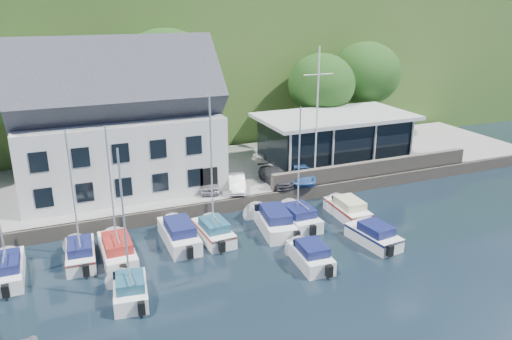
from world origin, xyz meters
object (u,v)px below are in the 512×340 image
object	(u,v)px
harbor_building	(119,130)
boat_r1_5	(273,218)
car_blue	(301,173)
boat_r1_4	(212,176)
car_dgrey	(276,176)
boat_r1_3	(179,232)
boat_r1_2	(111,188)
boat_r1_6	(299,165)
club_pavilion	(334,138)
boat_r1_1	(73,194)
car_silver	(208,181)
boat_r2_4	(374,233)
boat_r1_7	(347,207)
boat_r2_3	(310,253)
boat_r2_1	(124,224)
flagpole	(317,115)
car_white	(237,183)

from	to	relation	value
harbor_building	boat_r1_5	size ratio (longest dim) A/B	2.05
car_blue	boat_r1_4	distance (m)	10.50
car_dgrey	boat_r1_3	bearing A→B (deg)	-152.96
boat_r1_2	boat_r1_3	xyz separation A→B (m)	(3.81, 0.56, -3.63)
boat_r1_2	boat_r1_6	world-z (taller)	boat_r1_2
club_pavilion	boat_r1_3	bearing A→B (deg)	-152.48
car_dgrey	boat_r1_1	world-z (taller)	boat_r1_1
car_silver	boat_r2_4	size ratio (longest dim) A/B	0.69
boat_r1_7	boat_r2_3	distance (m)	7.36
boat_r1_3	boat_r1_4	bearing A→B (deg)	-8.85
car_dgrey	boat_r1_3	distance (m)	10.25
boat_r1_7	boat_r2_1	world-z (taller)	boat_r2_1
boat_r1_5	boat_r1_7	bearing A→B (deg)	6.23
boat_r1_2	car_dgrey	bearing A→B (deg)	23.16
boat_r1_2	boat_r1_6	xyz separation A→B (m)	(11.84, 0.17, -0.16)
boat_r1_4	boat_r2_4	xyz separation A→B (m)	(8.97, -4.35, -3.58)
flagpole	boat_r2_3	xyz separation A→B (m)	(-5.85, -10.12, -5.42)
boat_r1_2	boat_r2_1	size ratio (longest dim) A/B	1.05
boat_r2_4	boat_r1_5	bearing A→B (deg)	131.49
harbor_building	car_silver	xyz separation A→B (m)	(5.74, -3.06, -3.74)
boat_r1_3	boat_r1_7	distance (m)	11.83
car_dgrey	boat_r2_1	size ratio (longest dim) A/B	0.47
car_white	boat_r2_3	xyz separation A→B (m)	(0.61, -10.29, -0.87)
car_silver	boat_r1_2	bearing A→B (deg)	-126.90
harbor_building	boat_r1_4	xyz separation A→B (m)	(4.11, -9.18, -1.08)
car_silver	car_white	bearing A→B (deg)	-13.18
boat_r1_1	boat_r1_6	size ratio (longest dim) A/B	0.99
car_silver	boat_r1_7	size ratio (longest dim) A/B	0.63
club_pavilion	boat_r2_3	xyz separation A→B (m)	(-9.75, -13.78, -2.36)
boat_r1_4	boat_r2_4	bearing A→B (deg)	-29.75
car_white	boat_r1_6	xyz separation A→B (m)	(2.37, -5.25, 2.69)
harbor_building	boat_r1_5	bearing A→B (deg)	-48.37
car_silver	car_white	size ratio (longest dim) A/B	1.06
boat_r1_2	boat_r1_7	xyz separation A→B (m)	(15.62, -0.04, -3.70)
car_blue	boat_r2_3	size ratio (longest dim) A/B	0.74
boat_r1_4	boat_r2_3	world-z (taller)	boat_r1_4
car_white	boat_r2_1	bearing A→B (deg)	-116.42
flagpole	boat_r1_3	distance (m)	14.05
boat_r1_3	boat_r1_4	xyz separation A→B (m)	(2.13, -0.33, 3.49)
flagpole	boat_r2_3	size ratio (longest dim) A/B	2.07
boat_r1_1	boat_r2_3	distance (m)	13.65
harbor_building	boat_r1_7	distance (m)	17.35
boat_r1_2	car_blue	bearing A→B (deg)	19.44
car_silver	boat_r1_6	bearing A→B (deg)	-42.31
boat_r1_6	club_pavilion	bearing A→B (deg)	47.43
club_pavilion	boat_r2_4	size ratio (longest dim) A/B	2.52
boat_r1_1	boat_r2_3	size ratio (longest dim) A/B	1.69
harbor_building	boat_r1_2	size ratio (longest dim) A/B	1.63
car_silver	boat_r2_1	world-z (taller)	boat_r2_1
car_silver	car_dgrey	xyz separation A→B (m)	(5.16, -0.79, -0.04)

